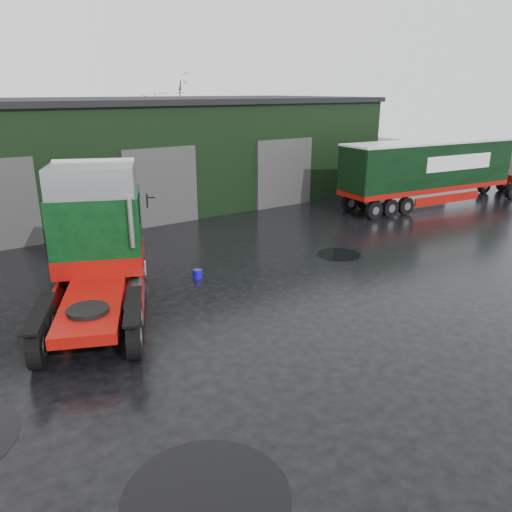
{
  "coord_description": "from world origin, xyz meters",
  "views": [
    {
      "loc": [
        -8.42,
        -9.8,
        6.77
      ],
      "look_at": [
        0.17,
        2.69,
        1.7
      ],
      "focal_mm": 35.0,
      "sensor_mm": 36.0,
      "label": 1
    }
  ],
  "objects": [
    {
      "name": "tree_back_b",
      "position": [
        10.0,
        30.0,
        3.75
      ],
      "size": [
        4.4,
        4.4,
        7.5
      ],
      "primitive_type": null,
      "color": "black",
      "rests_on": "ground"
    },
    {
      "name": "hero_tractor",
      "position": [
        -4.5,
        4.5,
        2.29
      ],
      "size": [
        5.78,
        8.0,
        4.58
      ],
      "primitive_type": null,
      "rotation": [
        0.0,
        0.0,
        -0.41
      ],
      "color": "black",
      "rests_on": "ground"
    },
    {
      "name": "lorry_right",
      "position": [
        17.0,
        9.0,
        1.98
      ],
      "size": [
        15.24,
        4.25,
        3.95
      ],
      "primitive_type": null,
      "rotation": [
        0.0,
        0.0,
        -1.68
      ],
      "color": "silver",
      "rests_on": "ground"
    },
    {
      "name": "wash_bucket",
      "position": [
        -0.26,
        5.96,
        0.16
      ],
      "size": [
        0.41,
        0.41,
        0.33
      ],
      "primitive_type": "cylinder",
      "rotation": [
        0.0,
        0.0,
        -0.18
      ],
      "color": "#1208BA",
      "rests_on": "ground"
    },
    {
      "name": "warehouse",
      "position": [
        2.0,
        20.0,
        3.16
      ],
      "size": [
        32.4,
        12.4,
        6.3
      ],
      "color": "black",
      "rests_on": "ground"
    },
    {
      "name": "puddle_0",
      "position": [
        -5.21,
        -3.59,
        0.0
      ],
      "size": [
        3.0,
        3.0,
        0.01
      ],
      "primitive_type": "cylinder",
      "color": "black",
      "rests_on": "ground"
    },
    {
      "name": "ground",
      "position": [
        0.0,
        0.0,
        0.0
      ],
      "size": [
        100.0,
        100.0,
        0.0
      ],
      "primitive_type": "plane",
      "color": "black"
    },
    {
      "name": "puddle_1",
      "position": [
        6.12,
        5.01,
        0.0
      ],
      "size": [
        1.9,
        1.9,
        0.01
      ],
      "primitive_type": "cylinder",
      "color": "black",
      "rests_on": "ground"
    }
  ]
}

